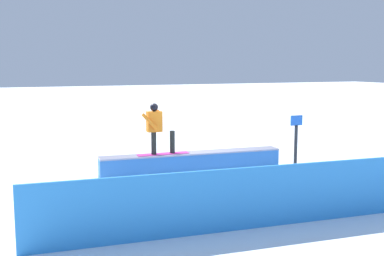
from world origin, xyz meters
TOP-DOWN VIEW (x-y plane):
  - ground_plane at (0.00, 0.00)m, footprint 120.00×120.00m
  - grind_box at (0.00, 0.00)m, footprint 5.23×0.95m
  - snowboarder at (1.02, -0.08)m, footprint 1.45×0.42m
  - safety_fence at (0.00, 4.20)m, footprint 9.67×0.87m
  - trail_marker at (-3.22, 0.36)m, footprint 0.40×0.10m

SIDE VIEW (x-z plane):
  - ground_plane at x=0.00m, z-range 0.00..0.00m
  - grind_box at x=0.00m, z-range -0.04..0.73m
  - safety_fence at x=0.00m, z-range 0.00..1.24m
  - trail_marker at x=-3.22m, z-range 0.07..1.78m
  - snowboarder at x=1.02m, z-range 0.82..2.23m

